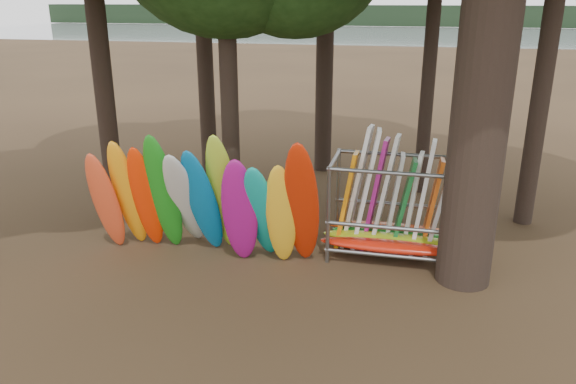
# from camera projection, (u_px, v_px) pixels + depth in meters

# --- Properties ---
(ground) EXTENTS (120.00, 120.00, 0.00)m
(ground) POSITION_uv_depth(u_px,v_px,m) (255.00, 276.00, 11.89)
(ground) COLOR #47331E
(ground) RESTS_ON ground
(lake) EXTENTS (160.00, 160.00, 0.00)m
(lake) POSITION_uv_depth(u_px,v_px,m) (395.00, 46.00, 67.10)
(lake) COLOR gray
(lake) RESTS_ON ground
(far_shore) EXTENTS (160.00, 4.00, 4.00)m
(far_shore) POSITION_uv_depth(u_px,v_px,m) (408.00, 16.00, 112.44)
(far_shore) COLOR black
(far_shore) RESTS_ON ground
(kayak_row) EXTENTS (5.27, 2.11, 3.16)m
(kayak_row) POSITION_uv_depth(u_px,v_px,m) (205.00, 203.00, 12.23)
(kayak_row) COLOR #E64823
(kayak_row) RESTS_ON ground
(storage_rack) EXTENTS (3.09, 1.55, 2.92)m
(storage_rack) POSITION_uv_depth(u_px,v_px,m) (392.00, 211.00, 12.59)
(storage_rack) COLOR slate
(storage_rack) RESTS_ON ground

